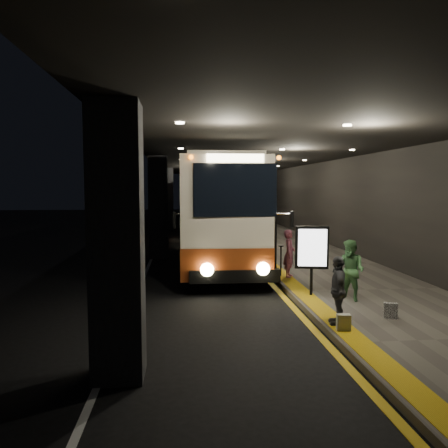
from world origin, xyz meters
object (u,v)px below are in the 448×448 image
bag_plain (344,323)px  passenger_waiting_green (351,270)px  coach_second (202,205)px  passenger_boarding (289,253)px  bag_polka (390,311)px  stanchion_post (281,261)px  passenger_waiting_grey (338,290)px  info_sign (312,249)px  coach_main (217,215)px

bag_plain → passenger_waiting_green: bearing=65.5°
coach_second → passenger_boarding: coach_second is taller
passenger_waiting_green → bag_polka: size_ratio=4.52×
passenger_boarding → bag_plain: bearing=-159.0°
coach_second → bag_plain: coach_second is taller
bag_polka → stanchion_post: stanchion_post is taller
passenger_waiting_green → passenger_waiting_grey: 2.14m
bag_plain → stanchion_post: bearing=90.5°
passenger_waiting_green → info_sign: bearing=-160.8°
coach_main → info_sign: bearing=-72.0°
bag_plain → stanchion_post: stanchion_post is taller
passenger_boarding → bag_polka: bearing=-142.7°
bag_polka → passenger_waiting_grey: bearing=-167.4°
passenger_boarding → stanchion_post: size_ratio=1.54×
passenger_boarding → passenger_waiting_grey: size_ratio=1.05×
coach_main → passenger_boarding: 5.02m
coach_main → passenger_waiting_grey: size_ratio=8.73×
coach_second → stanchion_post: size_ratio=11.71×
stanchion_post → passenger_waiting_grey: bearing=-89.2°
passenger_waiting_green → bag_polka: 1.72m
passenger_waiting_green → passenger_boarding: bearing=160.9°
coach_second → info_sign: bearing=-82.8°
coach_main → info_sign: coach_main is taller
passenger_waiting_green → stanchion_post: passenger_waiting_green is taller
passenger_waiting_green → info_sign: (-0.85, 0.62, 0.49)m
passenger_boarding → bag_plain: (-0.19, -5.35, -0.60)m
coach_second → passenger_waiting_grey: (1.84, -23.41, -0.88)m
bag_plain → passenger_boarding: bearing=88.0°
coach_second → passenger_waiting_green: coach_second is taller
coach_main → bag_polka: bearing=-69.0°
passenger_waiting_grey → bag_polka: passenger_waiting_grey is taller
bag_plain → info_sign: size_ratio=0.18×
passenger_boarding → bag_polka: (1.17, -4.62, -0.60)m
passenger_waiting_green → stanchion_post: size_ratio=1.57×
passenger_boarding → info_sign: info_sign is taller
bag_polka → coach_second: bearing=97.8°
bag_plain → passenger_waiting_grey: bearing=86.8°
passenger_waiting_green → info_sign: size_ratio=0.84×
passenger_waiting_green → info_sign: 1.16m
stanchion_post → coach_main: bearing=112.0°
info_sign → coach_second: bearing=105.5°
bag_polka → coach_main: bearing=109.1°
passenger_boarding → bag_polka: 4.80m
coach_main → bag_polka: (3.17, -9.12, -1.59)m
coach_second → bag_polka: (3.18, -23.11, -1.44)m
passenger_waiting_green → coach_second: bearing=152.7°
info_sign → stanchion_post: size_ratio=1.88×
bag_plain → bag_polka: bearing=28.2°
passenger_waiting_green → bag_polka: passenger_waiting_green is taller
passenger_waiting_grey → stanchion_post: (-0.07, 5.08, -0.24)m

